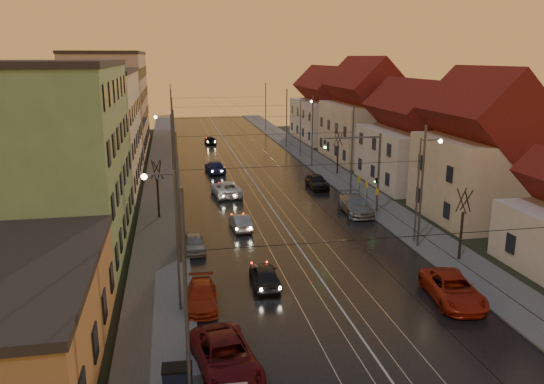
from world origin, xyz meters
TOP-DOWN VIEW (x-y plane):
  - ground at (0.00, 0.00)m, footprint 160.00×160.00m
  - road at (0.00, 40.00)m, footprint 16.00×120.00m
  - sidewalk_left at (-10.00, 40.00)m, footprint 4.00×120.00m
  - sidewalk_right at (10.00, 40.00)m, footprint 4.00×120.00m
  - tram_rail_0 at (-2.20, 40.00)m, footprint 0.06×120.00m
  - tram_rail_1 at (-0.77, 40.00)m, footprint 0.06×120.00m
  - tram_rail_2 at (0.77, 40.00)m, footprint 0.06×120.00m
  - tram_rail_3 at (2.20, 40.00)m, footprint 0.06×120.00m
  - apartment_left_1 at (-17.50, 14.00)m, footprint 10.00×18.00m
  - apartment_left_2 at (-17.50, 34.00)m, footprint 10.00×20.00m
  - apartment_left_3 at (-17.50, 58.00)m, footprint 10.00×24.00m
  - house_right_1 at (17.00, 15.00)m, footprint 8.67×10.20m
  - house_right_2 at (17.00, 28.00)m, footprint 9.18×12.24m
  - house_right_3 at (17.00, 43.00)m, footprint 9.18×14.28m
  - house_right_4 at (17.00, 61.00)m, footprint 9.18×16.32m
  - catenary_pole_l_0 at (-8.60, -6.00)m, footprint 0.16×0.16m
  - catenary_pole_l_1 at (-8.60, 9.00)m, footprint 0.16×0.16m
  - catenary_pole_r_1 at (8.60, 9.00)m, footprint 0.16×0.16m
  - catenary_pole_l_2 at (-8.60, 24.00)m, footprint 0.16×0.16m
  - catenary_pole_r_2 at (8.60, 24.00)m, footprint 0.16×0.16m
  - catenary_pole_l_3 at (-8.60, 39.00)m, footprint 0.16×0.16m
  - catenary_pole_r_3 at (8.60, 39.00)m, footprint 0.16×0.16m
  - catenary_pole_l_4 at (-8.60, 54.00)m, footprint 0.16×0.16m
  - catenary_pole_r_4 at (8.60, 54.00)m, footprint 0.16×0.16m
  - catenary_pole_l_5 at (-8.60, 72.00)m, footprint 0.16×0.16m
  - catenary_pole_r_5 at (8.60, 72.00)m, footprint 0.16×0.16m
  - street_lamp_0 at (-9.10, 2.00)m, footprint 1.75×0.32m
  - street_lamp_1 at (9.10, 10.00)m, footprint 1.75×0.32m
  - street_lamp_2 at (-9.10, 30.00)m, footprint 1.75×0.32m
  - street_lamp_3 at (9.10, 46.00)m, footprint 1.75×0.32m
  - traffic_light_mast at (7.99, 18.00)m, footprint 5.30×0.32m
  - bare_tree_0 at (-10.20, 20.00)m, footprint 1.09×1.09m
  - bare_tree_1 at (10.20, 6.00)m, footprint 1.09×1.09m
  - bare_tree_2 at (10.40, 34.00)m, footprint 1.09×1.09m
  - driving_car_0 at (-3.65, 4.49)m, footprint 1.79×4.11m
  - driving_car_1 at (-3.66, 15.66)m, footprint 1.57×3.95m
  - driving_car_2 at (-3.66, 26.59)m, footprint 3.03×5.58m
  - driving_car_3 at (-3.77, 37.89)m, footprint 2.41×5.13m
  - driving_car_4 at (-2.67, 59.54)m, footprint 1.86×4.06m
  - parked_left_1 at (-6.95, -4.22)m, footprint 3.22×5.71m
  - parked_left_2 at (-7.60, 2.45)m, footprint 1.92×4.29m
  - parked_left_3 at (-7.59, 11.34)m, footprint 1.56×3.67m
  - parked_right_0 at (6.56, 0.39)m, footprint 3.17×5.67m
  - parked_right_1 at (7.07, 18.24)m, footprint 2.46×5.54m
  - parked_right_2 at (6.20, 27.90)m, footprint 1.89×4.47m
  - dumpster at (-9.08, -5.50)m, footprint 1.23×0.85m

SIDE VIEW (x-z plane):
  - ground at x=0.00m, z-range 0.00..0.00m
  - road at x=0.00m, z-range 0.00..0.04m
  - tram_rail_0 at x=-2.20m, z-range 0.04..0.07m
  - tram_rail_1 at x=-0.77m, z-range 0.04..0.07m
  - tram_rail_2 at x=0.77m, z-range 0.04..0.07m
  - tram_rail_3 at x=2.20m, z-range 0.04..0.07m
  - sidewalk_left at x=-10.00m, z-range 0.00..0.15m
  - sidewalk_right at x=10.00m, z-range 0.00..0.15m
  - parked_left_2 at x=-7.60m, z-range 0.00..1.22m
  - parked_left_3 at x=-7.59m, z-range 0.00..1.24m
  - driving_car_1 at x=-3.66m, z-range 0.00..1.28m
  - driving_car_4 at x=-2.67m, z-range 0.00..1.35m
  - driving_car_0 at x=-3.65m, z-range 0.00..1.38m
  - dumpster at x=-9.08m, z-range 0.15..1.25m
  - driving_car_3 at x=-3.77m, z-range 0.00..1.45m
  - driving_car_2 at x=-3.66m, z-range 0.00..1.49m
  - parked_right_0 at x=6.56m, z-range 0.00..1.50m
  - parked_left_1 at x=-6.95m, z-range 0.00..1.51m
  - parked_right_2 at x=6.20m, z-range 0.00..1.51m
  - parked_right_1 at x=7.07m, z-range 0.00..1.58m
  - bare_tree_0 at x=-10.20m, z-range -0.07..5.04m
  - bare_tree_1 at x=10.20m, z-range -0.07..5.04m
  - bare_tree_2 at x=10.40m, z-range -0.07..5.04m
  - catenary_pole_l_0 at x=-8.60m, z-range 0.00..9.00m
  - catenary_pole_l_1 at x=-8.60m, z-range 0.00..9.00m
  - catenary_pole_r_1 at x=8.60m, z-range 0.00..9.00m
  - catenary_pole_l_2 at x=-8.60m, z-range 0.00..9.00m
  - catenary_pole_r_2 at x=8.60m, z-range 0.00..9.00m
  - catenary_pole_l_3 at x=-8.60m, z-range 0.00..9.00m
  - catenary_pole_r_3 at x=8.60m, z-range 0.00..9.00m
  - catenary_pole_l_4 at x=-8.60m, z-range 0.00..9.00m
  - catenary_pole_r_4 at x=8.60m, z-range 0.00..9.00m
  - catenary_pole_l_5 at x=-8.60m, z-range 0.00..9.00m
  - catenary_pole_r_5 at x=8.60m, z-range 0.00..9.00m
  - traffic_light_mast at x=7.99m, z-range 1.00..8.20m
  - house_right_2 at x=17.00m, z-range 0.04..9.24m
  - street_lamp_0 at x=-9.10m, z-range 0.89..8.89m
  - street_lamp_1 at x=9.10m, z-range 0.89..8.89m
  - street_lamp_2 at x=-9.10m, z-range 0.89..8.89m
  - street_lamp_3 at x=9.10m, z-range 0.89..8.89m
  - house_right_4 at x=17.00m, z-range 0.05..10.05m
  - house_right_1 at x=17.00m, z-range 0.05..10.85m
  - house_right_3 at x=17.00m, z-range 0.05..11.55m
  - apartment_left_2 at x=-17.50m, z-range 0.00..12.00m
  - apartment_left_1 at x=-17.50m, z-range 0.00..13.00m
  - apartment_left_3 at x=-17.50m, z-range 0.00..14.00m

